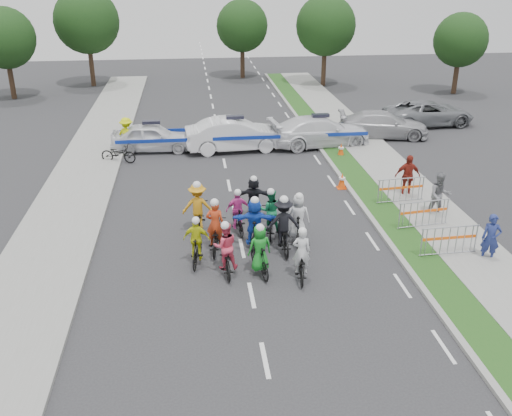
{
  "coord_description": "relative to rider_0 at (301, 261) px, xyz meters",
  "views": [
    {
      "loc": [
        -1.55,
        -14.28,
        9.04
      ],
      "look_at": [
        0.59,
        3.88,
        1.1
      ],
      "focal_mm": 40.0,
      "sensor_mm": 36.0,
      "label": 1
    }
  ],
  "objects": [
    {
      "name": "cone_0",
      "position": [
        3.2,
        7.26,
        -0.24
      ],
      "size": [
        0.4,
        0.4,
        0.7
      ],
      "color": "#F24C0C",
      "rests_on": "ground"
    },
    {
      "name": "spectator_1",
      "position": [
        6.09,
        3.91,
        0.3
      ],
      "size": [
        0.92,
        0.76,
        1.77
      ],
      "primitive_type": "imported",
      "rotation": [
        0.0,
        0.0,
        -0.11
      ],
      "color": "slate",
      "rests_on": "ground"
    },
    {
      "name": "tree_0",
      "position": [
        -15.62,
        27.14,
        3.6
      ],
      "size": [
        4.2,
        4.2,
        6.3
      ],
      "color": "#382619",
      "rests_on": "ground"
    },
    {
      "name": "rider_11",
      "position": [
        -0.95,
        4.54,
        0.17
      ],
      "size": [
        1.46,
        1.74,
        1.77
      ],
      "rotation": [
        0.0,
        0.0,
        3.0
      ],
      "color": "black",
      "rests_on": "ground"
    },
    {
      "name": "rider_3",
      "position": [
        -3.15,
        1.26,
        0.08
      ],
      "size": [
        0.91,
        1.67,
        1.7
      ],
      "rotation": [
        0.0,
        0.0,
        2.96
      ],
      "color": "black",
      "rests_on": "ground"
    },
    {
      "name": "tree_4",
      "position": [
        1.38,
        33.14,
        3.6
      ],
      "size": [
        4.2,
        4.2,
        6.3
      ],
      "color": "#382619",
      "rests_on": "ground"
    },
    {
      "name": "civilian_sedan",
      "position": [
        7.45,
        14.64,
        0.13
      ],
      "size": [
        5.2,
        2.78,
        1.44
      ],
      "primitive_type": "imported",
      "rotation": [
        0.0,
        0.0,
        1.41
      ],
      "color": "#A7A6AB",
      "rests_on": "ground"
    },
    {
      "name": "police_car_0",
      "position": [
        -5.16,
        13.63,
        0.13
      ],
      "size": [
        4.29,
        1.94,
        1.43
      ],
      "primitive_type": "imported",
      "rotation": [
        0.0,
        0.0,
        1.51
      ],
      "color": "silver",
      "rests_on": "ground"
    },
    {
      "name": "rider_7",
      "position": [
        0.36,
        2.45,
        0.15
      ],
      "size": [
        0.86,
        1.84,
        1.87
      ],
      "rotation": [
        0.0,
        0.0,
        2.98
      ],
      "color": "black",
      "rests_on": "ground"
    },
    {
      "name": "barrier_1",
      "position": [
        5.08,
        2.9,
        -0.02
      ],
      "size": [
        2.05,
        0.75,
        1.12
      ],
      "primitive_type": null,
      "rotation": [
        0.0,
        0.0,
        0.13
      ],
      "color": "#A5A8AD",
      "rests_on": "ground"
    },
    {
      "name": "rider_2",
      "position": [
        -2.28,
        0.58,
        0.09
      ],
      "size": [
        0.79,
        1.81,
        1.81
      ],
      "rotation": [
        0.0,
        0.0,
        3.2
      ],
      "color": "black",
      "rests_on": "ground"
    },
    {
      "name": "rider_9",
      "position": [
        -1.64,
        3.44,
        0.08
      ],
      "size": [
        0.9,
        1.67,
        1.71
      ],
      "rotation": [
        0.0,
        0.0,
        3.29
      ],
      "color": "black",
      "rests_on": "ground"
    },
    {
      "name": "tree_2",
      "position": [
        16.38,
        25.14,
        3.25
      ],
      "size": [
        3.85,
        3.85,
        5.77
      ],
      "color": "#382619",
      "rests_on": "ground"
    },
    {
      "name": "rider_5",
      "position": [
        -1.18,
        2.18,
        0.22
      ],
      "size": [
        1.57,
        1.87,
        1.92
      ],
      "rotation": [
        0.0,
        0.0,
        3.02
      ],
      "color": "black",
      "rests_on": "ground"
    },
    {
      "name": "tree_1",
      "position": [
        7.38,
        29.14,
        3.95
      ],
      "size": [
        4.55,
        4.55,
        6.82
      ],
      "color": "#382619",
      "rests_on": "ground"
    },
    {
      "name": "barrier_0",
      "position": [
        5.08,
        0.72,
        -0.02
      ],
      "size": [
        2.02,
        0.59,
        1.12
      ],
      "primitive_type": null,
      "rotation": [
        0.0,
        0.0,
        0.04
      ],
      "color": "#A5A8AD",
      "rests_on": "ground"
    },
    {
      "name": "rider_10",
      "position": [
        -3.06,
        3.59,
        0.19
      ],
      "size": [
        1.16,
        2.01,
        2.01
      ],
      "rotation": [
        0.0,
        0.0,
        3.07
      ],
      "color": "black",
      "rests_on": "ground"
    },
    {
      "name": "spectator_2",
      "position": [
        5.6,
        6.0,
        0.33
      ],
      "size": [
        1.09,
        0.49,
        1.82
      ],
      "primitive_type": "imported",
      "rotation": [
        0.0,
        0.0,
        -0.05
      ],
      "color": "maroon",
      "rests_on": "ground"
    },
    {
      "name": "rider_6",
      "position": [
        -2.52,
        2.15,
        0.05
      ],
      "size": [
        0.91,
        1.96,
        1.92
      ],
      "rotation": [
        0.0,
        0.0,
        3.01
      ],
      "color": "black",
      "rests_on": "ground"
    },
    {
      "name": "police_car_1",
      "position": [
        -0.92,
        13.18,
        0.25
      ],
      "size": [
        5.21,
        2.17,
        1.68
      ],
      "primitive_type": "imported",
      "rotation": [
        0.0,
        0.0,
        1.65
      ],
      "color": "silver",
      "rests_on": "ground"
    },
    {
      "name": "rider_4",
      "position": [
        -0.25,
        1.9,
        0.19
      ],
      "size": [
        1.12,
        1.98,
        2.02
      ],
      "rotation": [
        0.0,
        0.0,
        3.15
      ],
      "color": "black",
      "rests_on": "ground"
    },
    {
      "name": "rider_8",
      "position": [
        -0.51,
        3.15,
        0.09
      ],
      "size": [
        0.85,
        1.83,
        1.8
      ],
      "rotation": [
        0.0,
        0.0,
        3.01
      ],
      "color": "black",
      "rests_on": "ground"
    },
    {
      "name": "rider_1",
      "position": [
        -1.23,
        0.37,
        0.11
      ],
      "size": [
        0.82,
        1.74,
        1.76
      ],
      "rotation": [
        0.0,
        0.0,
        3.35
      ],
      "color": "black",
      "rests_on": "ground"
    },
    {
      "name": "grass_strip",
      "position": [
        4.18,
        4.14,
        -0.53
      ],
      "size": [
        1.2,
        60.0,
        0.11
      ],
      "primitive_type": "cube",
      "color": "#194917",
      "rests_on": "ground"
    },
    {
      "name": "cone_1",
      "position": [
        4.26,
        11.53,
        -0.24
      ],
      "size": [
        0.4,
        0.4,
        0.7
      ],
      "color": "#F24C0C",
      "rests_on": "ground"
    },
    {
      "name": "sidewalk_left",
      "position": [
        -8.12,
        4.14,
        -0.52
      ],
      "size": [
        3.0,
        60.0,
        0.13
      ],
      "primitive_type": "cube",
      "color": "gray",
      "rests_on": "ground"
    },
    {
      "name": "sidewalk_right",
      "position": [
        5.98,
        4.14,
        -0.52
      ],
      "size": [
        2.4,
        60.0,
        0.13
      ],
      "primitive_type": "cube",
      "color": "gray",
      "rests_on": "ground"
    },
    {
      "name": "parked_bike",
      "position": [
        -6.73,
        11.89,
        -0.12
      ],
      "size": [
        1.86,
        1.1,
        0.92
      ],
      "primitive_type": "imported",
      "rotation": [
        0.0,
        0.0,
        1.28
      ],
      "color": "black",
      "rests_on": "ground"
    },
    {
      "name": "marshal_hiviz",
      "position": [
        -6.42,
        13.46,
        0.33
      ],
      "size": [
        1.35,
        1.25,
        1.82
      ],
      "primitive_type": "imported",
      "rotation": [
        0.0,
        0.0,
        2.5
      ],
      "color": "#D4E30B",
      "rests_on": "ground"
    },
    {
      "name": "tree_3",
      "position": [
        -10.62,
        31.14,
        4.3
      ],
      "size": [
        4.9,
        4.9,
        7.35
      ],
      "color": "#382619",
      "rests_on": "ground"
    },
    {
      "name": "police_car_2",
      "position": [
        3.59,
        13.48,
        0.2
      ],
      "size": [
        5.62,
        2.9,
        1.56
      ],
      "primitive_type": "imported",
      "rotation": [
        0.0,
        0.0,
        1.71
      ],
      "color": "silver",
      "rests_on": "ground"
    },
    {
      "name": "rider_0",
      "position": [
        0.0,
        0.0,
        0.0
      ],
      "size": [
        0.82,
        1.79,
        1.76
      ],
      "rotation": [
        0.0,
        0.0,
        3.01
      ],
      "color": "black",
      "rests_on": "ground"
    },
    {
      "name": "barrier_2",
      "position": [
        5.08,
        5.26,
        -0.02
      ],
      "size": [
        2.04,
        0.69,
        1.12
      ],
      "primitive_type": null,
      "rotation": [
        0.0,
        0.0,
        0.09
      ],
      "color": "#A5A8AD",
      "rests_on": "ground"
    },
    {
      "name": "spectator_0",
      "position": [
        6.3,
        0.35,
        0.23
      ],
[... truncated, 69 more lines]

